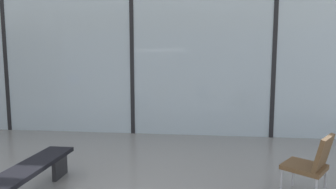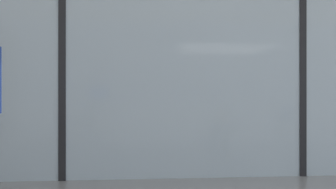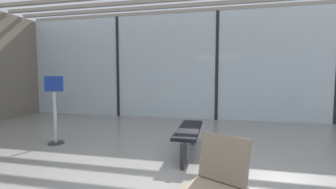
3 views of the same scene
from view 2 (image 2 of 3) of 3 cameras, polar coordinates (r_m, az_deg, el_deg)
name	(u,v)px [view 2 (image 2 of 3)]	position (r m, az deg, el deg)	size (l,w,h in m)	color
glass_curtain_wall	(302,56)	(5.97, 19.64, 5.47)	(14.00, 0.08, 3.56)	silver
window_mullion_0	(63,54)	(5.53, -15.71, 5.90)	(0.10, 0.12, 3.56)	black
window_mullion_1	(302,56)	(5.97, 19.64, 5.47)	(0.10, 0.12, 3.56)	black
parked_airplane	(220,75)	(11.59, 7.89, 2.94)	(11.86, 3.61, 3.61)	silver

